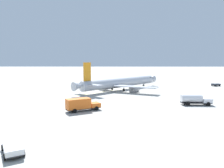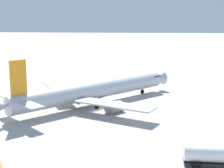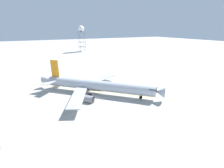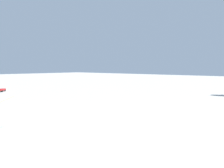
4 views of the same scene
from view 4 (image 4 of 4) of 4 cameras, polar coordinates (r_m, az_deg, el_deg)
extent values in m
cube|color=#232326|center=(135.58, -22.21, -1.30)|extent=(4.75, 4.99, 0.20)
cube|color=red|center=(133.84, -22.51, -1.19)|extent=(2.46, 2.44, 0.65)
cube|color=red|center=(136.36, -22.07, -1.07)|extent=(3.75, 3.86, 0.70)
cube|color=red|center=(133.80, -22.52, -1.01)|extent=(1.38, 1.33, 0.16)
cylinder|color=black|center=(133.52, -22.13, -1.42)|extent=(0.72, 0.75, 0.76)
cylinder|color=black|center=(136.80, -21.57, -1.28)|extent=(0.72, 0.75, 0.76)
cylinder|color=black|center=(137.50, -22.30, -1.27)|extent=(0.72, 0.75, 0.76)
camera|label=1|loc=(141.03, -44.35, 2.89)|focal=35.35mm
camera|label=2|loc=(123.18, -49.70, 5.88)|focal=54.13mm
camera|label=3|loc=(85.00, -79.79, 7.70)|focal=25.39mm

